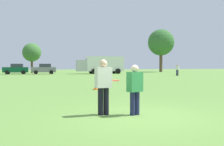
# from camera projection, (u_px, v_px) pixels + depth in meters

# --- Properties ---
(ground_plane) EXTENTS (176.74, 176.74, 0.00)m
(ground_plane) POSITION_uv_depth(u_px,v_px,m) (137.00, 116.00, 8.07)
(ground_plane) COLOR #608C3D
(player_thrower) EXTENTS (0.53, 0.36, 1.74)m
(player_thrower) POSITION_uv_depth(u_px,v_px,m) (103.00, 84.00, 8.15)
(player_thrower) COLOR black
(player_thrower) RESTS_ON ground
(player_defender) EXTENTS (0.53, 0.42, 1.57)m
(player_defender) POSITION_uv_depth(u_px,v_px,m) (135.00, 87.00, 8.14)
(player_defender) COLOR #1E234C
(player_defender) RESTS_ON ground
(frisbee) EXTENTS (0.27, 0.27, 0.04)m
(frisbee) POSITION_uv_depth(u_px,v_px,m) (115.00, 80.00, 8.34)
(frisbee) COLOR #E54C33
(traffic_cone) EXTENTS (0.32, 0.32, 0.48)m
(traffic_cone) POSITION_uv_depth(u_px,v_px,m) (96.00, 86.00, 16.64)
(traffic_cone) COLOR #D8590C
(traffic_cone) RESTS_ON ground
(parked_car_center) EXTENTS (4.23, 2.26, 1.82)m
(parked_car_center) POSITION_uv_depth(u_px,v_px,m) (16.00, 69.00, 45.36)
(parked_car_center) COLOR #0C4C2D
(parked_car_center) RESTS_ON ground
(parked_car_mid_right) EXTENTS (4.23, 2.26, 1.82)m
(parked_car_mid_right) POSITION_uv_depth(u_px,v_px,m) (44.00, 69.00, 45.99)
(parked_car_mid_right) COLOR slate
(parked_car_mid_right) RESTS_ON ground
(box_truck) EXTENTS (8.53, 3.10, 3.18)m
(box_truck) POSITION_uv_depth(u_px,v_px,m) (101.00, 64.00, 47.68)
(box_truck) COLOR white
(box_truck) RESTS_ON ground
(bystander_sideline_watcher) EXTENTS (0.52, 0.51, 1.69)m
(bystander_sideline_watcher) POSITION_uv_depth(u_px,v_px,m) (177.00, 69.00, 38.72)
(bystander_sideline_watcher) COLOR #1E234C
(bystander_sideline_watcher) RESTS_ON ground
(tree_east_birch) EXTENTS (3.68, 3.68, 5.98)m
(tree_east_birch) POSITION_uv_depth(u_px,v_px,m) (32.00, 52.00, 51.89)
(tree_east_birch) COLOR brown
(tree_east_birch) RESTS_ON ground
(tree_east_oak) EXTENTS (6.10, 6.10, 9.92)m
(tree_east_oak) POSITION_uv_depth(u_px,v_px,m) (161.00, 43.00, 60.46)
(tree_east_oak) COLOR brown
(tree_east_oak) RESTS_ON ground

